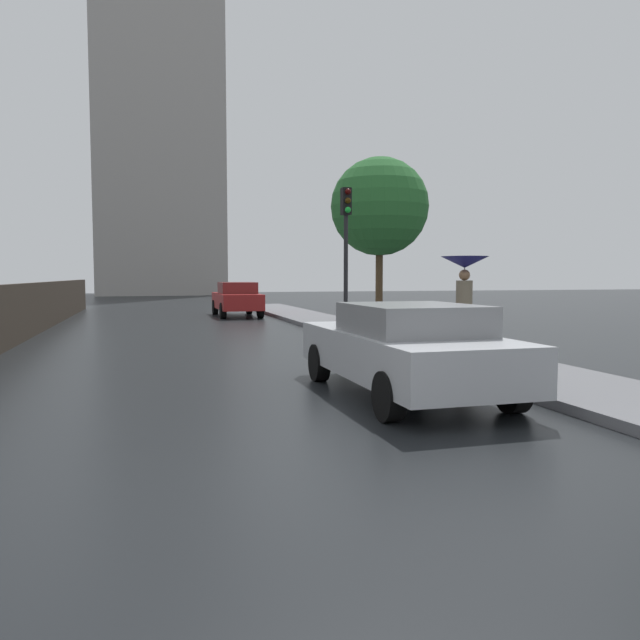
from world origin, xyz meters
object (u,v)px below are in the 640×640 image
(car_red_mid_road, at_px, (237,299))
(traffic_light, at_px, (346,232))
(car_silver_near_kerb, at_px, (405,348))
(street_tree_mid, at_px, (380,207))
(pedestrian_with_umbrella_near, at_px, (464,277))

(car_red_mid_road, relative_size, traffic_light, 1.06)
(car_silver_near_kerb, xyz_separation_m, street_tree_mid, (4.15, 11.89, 3.39))
(pedestrian_with_umbrella_near, distance_m, street_tree_mid, 8.95)
(pedestrian_with_umbrella_near, distance_m, traffic_light, 5.26)
(car_red_mid_road, xyz_separation_m, traffic_light, (1.73, -9.80, 2.21))
(car_silver_near_kerb, height_order, pedestrian_with_umbrella_near, pedestrian_with_umbrella_near)
(car_silver_near_kerb, xyz_separation_m, pedestrian_with_umbrella_near, (2.77, 3.38, 1.01))
(car_silver_near_kerb, xyz_separation_m, traffic_light, (1.81, 8.40, 2.26))
(car_silver_near_kerb, relative_size, pedestrian_with_umbrella_near, 2.28)
(car_red_mid_road, xyz_separation_m, street_tree_mid, (4.06, -6.31, 3.34))
(traffic_light, xyz_separation_m, street_tree_mid, (2.33, 3.49, 1.13))
(car_red_mid_road, bearing_deg, pedestrian_with_umbrella_near, -80.08)
(car_red_mid_road, bearing_deg, traffic_light, -80.36)
(car_silver_near_kerb, distance_m, street_tree_mid, 13.04)
(pedestrian_with_umbrella_near, relative_size, street_tree_mid, 0.35)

